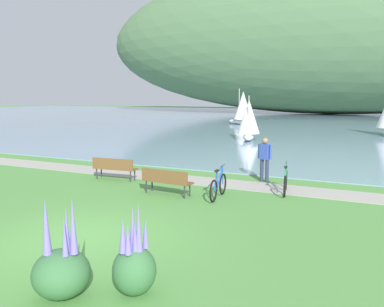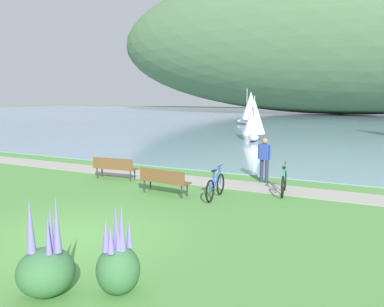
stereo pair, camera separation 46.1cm
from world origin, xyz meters
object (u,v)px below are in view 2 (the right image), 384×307
at_px(sailboat_toward_hillside, 250,108).
at_px(person_at_shoreline, 265,157).
at_px(park_bench_near_camera, 114,167).
at_px(bicycle_leaning_near_bench, 284,182).
at_px(sailboat_nearest_to_shore, 254,119).
at_px(bicycle_beside_path, 216,186).
at_px(park_bench_further_along, 164,180).

bearing_deg(sailboat_toward_hillside, person_at_shoreline, -70.23).
height_order(park_bench_near_camera, bicycle_leaning_near_bench, bicycle_leaning_near_bench).
xyz_separation_m(sailboat_nearest_to_shore, sailboat_toward_hillside, (-5.32, 14.83, 0.36)).
relative_size(person_at_shoreline, sailboat_nearest_to_shore, 0.53).
bearing_deg(person_at_shoreline, bicycle_beside_path, -102.62).
distance_m(bicycle_leaning_near_bench, person_at_shoreline, 1.96).
bearing_deg(park_bench_near_camera, person_at_shoreline, 22.09).
bearing_deg(bicycle_leaning_near_bench, park_bench_further_along, -151.35).
distance_m(park_bench_near_camera, sailboat_toward_hillside, 30.85).
relative_size(park_bench_further_along, person_at_shoreline, 1.07).
relative_size(bicycle_beside_path, person_at_shoreline, 1.03).
relative_size(bicycle_beside_path, sailboat_toward_hillside, 0.44).
distance_m(park_bench_further_along, sailboat_toward_hillside, 32.64).
xyz_separation_m(park_bench_near_camera, bicycle_beside_path, (4.74, -0.87, -0.12)).
bearing_deg(park_bench_further_along, bicycle_beside_path, 11.54).
bearing_deg(bicycle_beside_path, park_bench_further_along, -168.46).
xyz_separation_m(park_bench_further_along, person_at_shoreline, (2.42, 3.43, 0.46)).
bearing_deg(sailboat_toward_hillside, park_bench_further_along, -76.27).
bearing_deg(bicycle_leaning_near_bench, person_at_shoreline, 127.43).
xyz_separation_m(park_bench_near_camera, sailboat_nearest_to_shore, (0.59, 15.63, 1.05)).
relative_size(bicycle_leaning_near_bench, person_at_shoreline, 1.03).
bearing_deg(person_at_shoreline, bicycle_leaning_near_bench, -52.57).
bearing_deg(person_at_shoreline, sailboat_nearest_to_shore, 109.81).
bearing_deg(sailboat_nearest_to_shore, park_bench_near_camera, -92.18).
bearing_deg(sailboat_nearest_to_shore, bicycle_beside_path, -75.89).
height_order(park_bench_further_along, bicycle_leaning_near_bench, bicycle_leaning_near_bench).
height_order(bicycle_beside_path, person_at_shoreline, person_at_shoreline).
bearing_deg(park_bench_near_camera, sailboat_nearest_to_shore, 87.82).
height_order(park_bench_near_camera, sailboat_toward_hillside, sailboat_toward_hillside).
distance_m(bicycle_beside_path, sailboat_toward_hillside, 32.76).
distance_m(bicycle_leaning_near_bench, bicycle_beside_path, 2.42).
bearing_deg(park_bench_near_camera, sailboat_toward_hillside, 98.82).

